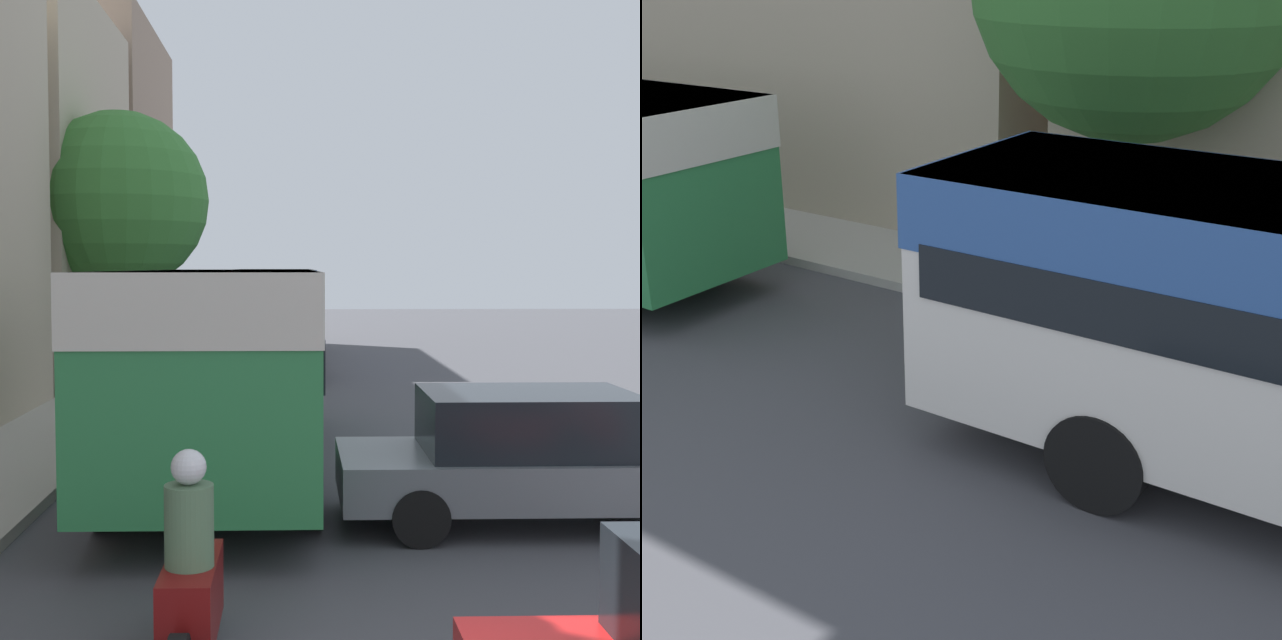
{
  "view_description": "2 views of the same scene",
  "coord_description": "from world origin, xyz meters",
  "views": [
    {
      "loc": [
        -0.86,
        -3.94,
        3.04
      ],
      "look_at": [
        -0.26,
        17.44,
        1.77
      ],
      "focal_mm": 50.0,
      "sensor_mm": 36.0,
      "label": 1
    },
    {
      "loc": [
        6.25,
        23.22,
        4.91
      ],
      "look_at": [
        -1.03,
        18.42,
        1.28
      ],
      "focal_mm": 50.0,
      "sensor_mm": 36.0,
      "label": 2
    }
  ],
  "objects": []
}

